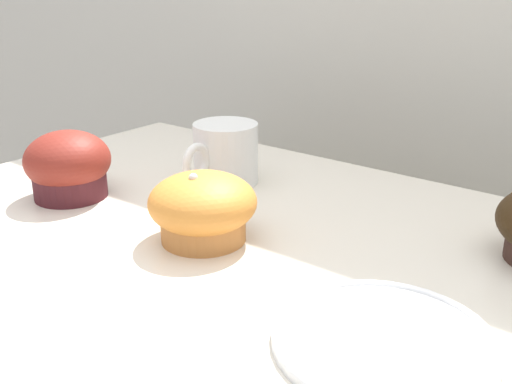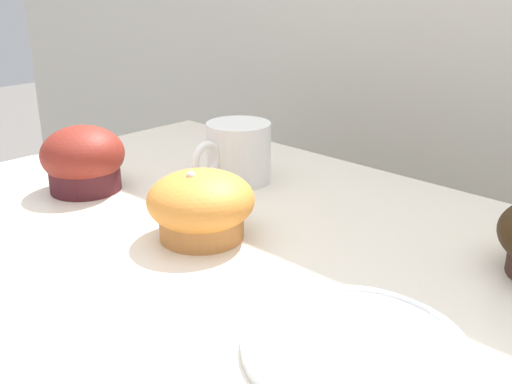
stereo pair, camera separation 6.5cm
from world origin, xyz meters
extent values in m
cube|color=beige|center=(0.00, 0.60, 0.90)|extent=(3.20, 0.10, 1.80)
cylinder|color=#491B20|center=(-0.30, -0.02, 0.95)|extent=(0.09, 0.09, 0.05)
ellipsoid|color=maroon|center=(-0.30, -0.02, 0.98)|extent=(0.11, 0.11, 0.07)
cylinder|color=#C4793C|center=(-0.08, -0.01, 0.95)|extent=(0.09, 0.09, 0.04)
ellipsoid|color=orange|center=(-0.08, -0.01, 0.97)|extent=(0.12, 0.12, 0.06)
sphere|color=white|center=(-0.08, -0.02, 1.00)|extent=(0.01, 0.01, 0.01)
cylinder|color=white|center=(-0.18, 0.15, 0.97)|extent=(0.09, 0.09, 0.08)
torus|color=white|center=(-0.18, 0.08, 0.97)|extent=(0.01, 0.05, 0.05)
cylinder|color=black|center=(-0.18, 0.15, 1.01)|extent=(0.08, 0.08, 0.01)
cylinder|color=white|center=(0.16, -0.07, 0.93)|extent=(0.18, 0.18, 0.01)
torus|color=white|center=(0.16, -0.07, 0.94)|extent=(0.18, 0.18, 0.01)
camera|label=1|loc=(0.32, -0.44, 1.21)|focal=42.00mm
camera|label=2|loc=(0.37, -0.40, 1.21)|focal=42.00mm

